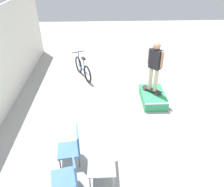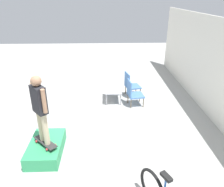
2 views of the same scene
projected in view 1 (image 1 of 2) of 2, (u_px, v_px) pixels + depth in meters
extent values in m
plane|color=#A8A8A3|center=(144.00, 124.00, 6.55)|extent=(24.00, 24.00, 0.00)
cube|color=#339E60|center=(153.00, 97.00, 7.48)|extent=(1.27, 0.77, 0.32)
cylinder|color=#B7B7BC|center=(157.00, 104.00, 6.86)|extent=(0.05, 0.77, 0.05)
cube|color=#2D2D2D|center=(152.00, 89.00, 7.43)|extent=(0.65, 0.66, 0.02)
cylinder|color=red|center=(144.00, 89.00, 7.50)|extent=(0.06, 0.06, 0.05)
cylinder|color=red|center=(148.00, 87.00, 7.64)|extent=(0.06, 0.06, 0.05)
cylinder|color=red|center=(156.00, 94.00, 7.25)|extent=(0.06, 0.06, 0.05)
cylinder|color=red|center=(159.00, 91.00, 7.39)|extent=(0.06, 0.06, 0.05)
cylinder|color=#C6B793|center=(156.00, 80.00, 7.14)|extent=(0.13, 0.13, 0.79)
cylinder|color=#C6B793|center=(150.00, 78.00, 7.27)|extent=(0.13, 0.13, 0.79)
cube|color=#232328|center=(155.00, 59.00, 6.83)|extent=(0.42, 0.40, 0.63)
cylinder|color=#A87A5B|center=(162.00, 60.00, 6.66)|extent=(0.09, 0.09, 0.53)
cylinder|color=#A87A5B|center=(149.00, 56.00, 6.95)|extent=(0.09, 0.09, 0.53)
sphere|color=#A87A5B|center=(157.00, 46.00, 6.60)|extent=(0.23, 0.23, 0.23)
cube|color=#9E9EA3|center=(101.00, 160.00, 4.83)|extent=(0.91, 0.60, 0.02)
cylinder|color=#9E9EA3|center=(113.00, 182.00, 4.62)|extent=(0.04, 0.04, 0.43)
cylinder|color=#9E9EA3|center=(112.00, 153.00, 5.30)|extent=(0.04, 0.04, 0.43)
cylinder|color=#9E9EA3|center=(90.00, 183.00, 4.60)|extent=(0.04, 0.04, 0.43)
cylinder|color=#9E9EA3|center=(91.00, 154.00, 5.28)|extent=(0.04, 0.04, 0.43)
cylinder|color=brown|center=(54.00, 178.00, 4.74)|extent=(0.03, 0.03, 0.35)
cylinder|color=brown|center=(74.00, 174.00, 4.84)|extent=(0.03, 0.03, 0.35)
cube|color=#4C7AB7|center=(64.00, 179.00, 4.51)|extent=(0.62, 0.62, 0.05)
cube|color=#4C7AB7|center=(74.00, 167.00, 4.40)|extent=(0.52, 0.16, 0.54)
cylinder|color=brown|center=(61.00, 150.00, 5.43)|extent=(0.03, 0.03, 0.35)
cylinder|color=brown|center=(60.00, 164.00, 5.06)|extent=(0.03, 0.03, 0.35)
cylinder|color=brown|center=(78.00, 148.00, 5.49)|extent=(0.03, 0.03, 0.35)
cylinder|color=brown|center=(79.00, 162.00, 5.13)|extent=(0.03, 0.03, 0.35)
cube|color=#4C7AB7|center=(69.00, 150.00, 5.17)|extent=(0.59, 0.59, 0.05)
cube|color=#4C7AB7|center=(78.00, 140.00, 5.05)|extent=(0.52, 0.11, 0.54)
torus|color=black|center=(78.00, 64.00, 9.26)|extent=(0.65, 0.35, 0.70)
torus|color=black|center=(88.00, 74.00, 8.51)|extent=(0.65, 0.35, 0.70)
cylinder|color=#2856A3|center=(83.00, 69.00, 8.89)|extent=(0.84, 0.43, 0.04)
cylinder|color=#2856A3|center=(84.00, 65.00, 8.61)|extent=(0.04, 0.04, 0.51)
cube|color=black|center=(84.00, 58.00, 8.46)|extent=(0.24, 0.18, 0.06)
cylinder|color=#2856A3|center=(79.00, 59.00, 9.02)|extent=(0.04, 0.04, 0.60)
cylinder|color=black|center=(78.00, 52.00, 8.86)|extent=(0.25, 0.48, 0.03)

